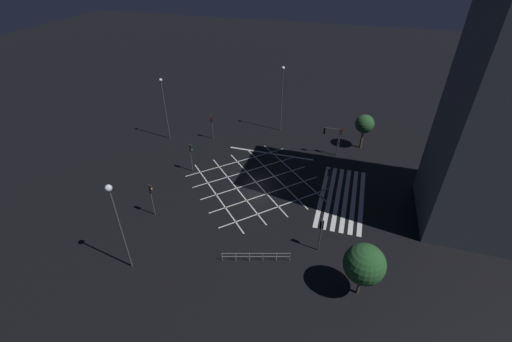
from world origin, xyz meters
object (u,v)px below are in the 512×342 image
object	(u,v)px
traffic_light_se_main	(340,136)
traffic_light_nw_cross	(151,194)
traffic_light_sw_main	(321,229)
street_tree_far	(364,264)
traffic_light_se_cross	(331,135)
street_lamp_far	(115,209)
traffic_light_median_north	(191,152)
street_lamp_west	(282,89)
traffic_light_median_south	(329,177)
traffic_light_ne_main	(212,123)
street_lamp_east	(164,100)
street_tree_near	(365,124)

from	to	relation	value
traffic_light_se_main	traffic_light_nw_cross	distance (m)	25.61
traffic_light_sw_main	street_tree_far	xyz separation A→B (m)	(-3.98, -3.88, 0.91)
traffic_light_se_cross	traffic_light_nw_cross	size ratio (longest dim) A/B	1.04
traffic_light_sw_main	street_lamp_far	bearing A→B (deg)	113.44
traffic_light_sw_main	traffic_light_median_north	bearing A→B (deg)	63.10
street_lamp_west	street_tree_far	size ratio (longest dim) A/B	1.91
street_lamp_far	traffic_light_sw_main	bearing A→B (deg)	-66.56
street_tree_far	traffic_light_median_south	bearing A→B (deg)	18.04
traffic_light_se_cross	street_lamp_far	xyz separation A→B (m)	(-25.11, 14.97, 3.75)
traffic_light_se_cross	traffic_light_ne_main	distance (m)	17.30
traffic_light_se_cross	street_lamp_east	xyz separation A→B (m)	(-2.02, 23.62, 2.96)
traffic_light_sw_main	traffic_light_nw_cross	bearing A→B (deg)	90.18
traffic_light_se_main	traffic_light_sw_main	bearing A→B (deg)	0.03
traffic_light_median_north	street_tree_far	bearing A→B (deg)	-31.00
traffic_light_sw_main	traffic_light_ne_main	xyz separation A→B (m)	(17.80, 18.54, -0.00)
traffic_light_se_cross	traffic_light_median_south	world-z (taller)	traffic_light_se_cross
traffic_light_nw_cross	traffic_light_se_main	bearing A→B (deg)	45.89
street_tree_far	traffic_light_median_north	bearing A→B (deg)	59.00
traffic_light_nw_cross	street_tree_near	bearing A→B (deg)	46.05
traffic_light_ne_main	street_lamp_west	xyz separation A→B (m)	(5.66, -9.17, 4.13)
traffic_light_median_north	traffic_light_ne_main	size ratio (longest dim) A/B	1.07
traffic_light_se_cross	street_tree_near	world-z (taller)	street_tree_near
traffic_light_median_south	street_tree_far	world-z (taller)	street_tree_far
traffic_light_sw_main	street_tree_far	distance (m)	5.63
traffic_light_median_south	street_lamp_west	bearing A→B (deg)	-58.04
street_tree_far	street_tree_near	bearing A→B (deg)	2.01
traffic_light_se_cross	street_lamp_far	world-z (taller)	street_lamp_far
traffic_light_median_north	street_lamp_far	bearing A→B (deg)	-85.08
traffic_light_se_main	traffic_light_se_cross	xyz separation A→B (m)	(-0.25, 1.24, 0.06)
traffic_light_sw_main	traffic_light_nw_cross	world-z (taller)	traffic_light_nw_cross
traffic_light_se_cross	street_lamp_west	xyz separation A→B (m)	(5.38, 8.12, 3.70)
traffic_light_median_north	street_tree_far	distance (m)	25.06
street_lamp_west	street_lamp_far	world-z (taller)	street_lamp_west
street_tree_far	traffic_light_sw_main	bearing A→B (deg)	44.29
traffic_light_se_cross	traffic_light_median_south	bearing A→B (deg)	95.70
street_lamp_east	street_tree_near	bearing A→B (deg)	-78.86
traffic_light_median_north	street_lamp_east	bearing A→B (deg)	135.59
traffic_light_median_north	street_lamp_far	xyz separation A→B (m)	(-15.96, -1.37, 3.99)
street_tree_near	traffic_light_median_north	bearing A→B (deg)	121.52
traffic_light_median_south	street_tree_far	bearing A→B (deg)	108.04
traffic_light_se_main	traffic_light_sw_main	world-z (taller)	traffic_light_se_main
traffic_light_median_south	street_tree_near	distance (m)	13.04
traffic_light_sw_main	traffic_light_median_south	world-z (taller)	traffic_light_sw_main
traffic_light_ne_main	street_tree_far	distance (m)	31.27
traffic_light_median_south	street_tree_near	xyz separation A→B (m)	(12.55, -3.33, 1.16)
traffic_light_median_north	street_lamp_west	size ratio (longest dim) A/B	0.40
street_tree_near	traffic_light_sw_main	bearing A→B (deg)	172.11
traffic_light_sw_main	street_tree_far	size ratio (longest dim) A/B	0.71
street_lamp_far	traffic_light_se_main	bearing A→B (deg)	-32.58
traffic_light_se_cross	street_lamp_east	distance (m)	23.89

